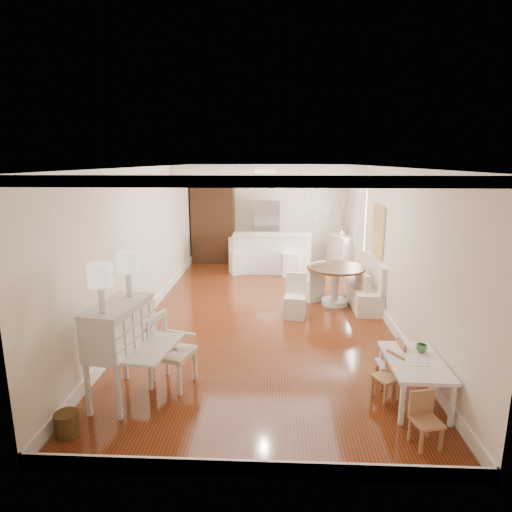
# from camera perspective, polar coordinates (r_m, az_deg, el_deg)

# --- Properties ---
(room) EXTENTS (9.00, 9.04, 2.82)m
(room) POSITION_cam_1_polar(r_m,az_deg,el_deg) (8.33, 1.61, 6.21)
(room) COLOR maroon
(room) RESTS_ON ground
(secretary_bureau) EXTENTS (1.11, 1.13, 1.24)m
(secretary_bureau) POSITION_cam_1_polar(r_m,az_deg,el_deg) (5.63, -17.60, -12.04)
(secretary_bureau) COLOR beige
(secretary_bureau) RESTS_ON ground
(gustavian_armchair) EXTENTS (0.68, 0.68, 0.95)m
(gustavian_armchair) POSITION_cam_1_polar(r_m,az_deg,el_deg) (5.83, -11.09, -12.35)
(gustavian_armchair) COLOR silver
(gustavian_armchair) RESTS_ON ground
(wicker_basket) EXTENTS (0.34, 0.34, 0.26)m
(wicker_basket) POSITION_cam_1_polar(r_m,az_deg,el_deg) (5.37, -23.91, -19.79)
(wicker_basket) COLOR #4E3718
(wicker_basket) RESTS_ON ground
(kids_table) EXTENTS (0.67, 1.10, 0.55)m
(kids_table) POSITION_cam_1_polar(r_m,az_deg,el_deg) (5.79, 20.27, -15.34)
(kids_table) COLOR white
(kids_table) RESTS_ON ground
(kids_chair_a) EXTENTS (0.39, 0.39, 0.59)m
(kids_chair_a) POSITION_cam_1_polar(r_m,az_deg,el_deg) (5.74, 17.00, -15.12)
(kids_chair_a) COLOR tan
(kids_chair_a) RESTS_ON ground
(kids_chair_b) EXTENTS (0.32, 0.32, 0.64)m
(kids_chair_b) POSITION_cam_1_polar(r_m,az_deg,el_deg) (6.02, 17.41, -13.53)
(kids_chair_b) COLOR #A8704C
(kids_chair_b) RESTS_ON ground
(kids_chair_c) EXTENTS (0.34, 0.34, 0.58)m
(kids_chair_c) POSITION_cam_1_polar(r_m,az_deg,el_deg) (5.05, 21.80, -19.72)
(kids_chair_c) COLOR #A4714A
(kids_chair_c) RESTS_ON ground
(banquette) EXTENTS (0.52, 1.60, 0.98)m
(banquette) POSITION_cam_1_polar(r_m,az_deg,el_deg) (8.98, 14.14, -3.42)
(banquette) COLOR silver
(banquette) RESTS_ON ground
(dining_table) EXTENTS (1.56, 1.56, 0.80)m
(dining_table) POSITION_cam_1_polar(r_m,az_deg,el_deg) (8.93, 10.50, -3.92)
(dining_table) COLOR #4A2C18
(dining_table) RESTS_ON ground
(slip_chair_near) EXTENTS (0.45, 0.46, 0.83)m
(slip_chair_near) POSITION_cam_1_polar(r_m,az_deg,el_deg) (8.11, 5.25, -5.35)
(slip_chair_near) COLOR white
(slip_chair_near) RESTS_ON ground
(slip_chair_far) EXTENTS (0.58, 0.59, 0.87)m
(slip_chair_far) POSITION_cam_1_polar(r_m,az_deg,el_deg) (9.15, 7.39, -3.19)
(slip_chair_far) COLOR white
(slip_chair_far) RESTS_ON ground
(breakfast_counter) EXTENTS (2.05, 0.65, 1.03)m
(breakfast_counter) POSITION_cam_1_polar(r_m,az_deg,el_deg) (11.31, 2.13, 0.40)
(breakfast_counter) COLOR white
(breakfast_counter) RESTS_ON ground
(bar_stool_left) EXTENTS (0.49, 0.49, 0.95)m
(bar_stool_left) POSITION_cam_1_polar(r_m,az_deg,el_deg) (11.16, -2.47, 0.00)
(bar_stool_left) COLOR white
(bar_stool_left) RESTS_ON ground
(bar_stool_right) EXTENTS (0.45, 0.45, 0.96)m
(bar_stool_right) POSITION_cam_1_polar(r_m,az_deg,el_deg) (10.99, 4.42, -0.18)
(bar_stool_right) COLOR white
(bar_stool_right) RESTS_ON ground
(pantry_cabinet) EXTENTS (1.20, 0.60, 2.30)m
(pantry_cabinet) POSITION_cam_1_polar(r_m,az_deg,el_deg) (12.39, -5.71, 4.41)
(pantry_cabinet) COLOR #381E11
(pantry_cabinet) RESTS_ON ground
(fridge) EXTENTS (0.75, 0.65, 1.80)m
(fridge) POSITION_cam_1_polar(r_m,az_deg,el_deg) (12.27, 3.13, 3.19)
(fridge) COLOR silver
(fridge) RESTS_ON ground
(sideboard) EXTENTS (0.71, 1.06, 0.93)m
(sideboard) POSITION_cam_1_polar(r_m,az_deg,el_deg) (11.85, 11.38, 0.47)
(sideboard) COLOR silver
(sideboard) RESTS_ON ground
(pencil_cup) EXTENTS (0.16, 0.16, 0.11)m
(pencil_cup) POSITION_cam_1_polar(r_m,az_deg,el_deg) (5.89, 21.19, -11.39)
(pencil_cup) COLOR #518A50
(pencil_cup) RESTS_ON kids_table
(branch_vase) EXTENTS (0.18, 0.18, 0.17)m
(branch_vase) POSITION_cam_1_polar(r_m,az_deg,el_deg) (11.73, 11.39, 3.09)
(branch_vase) COLOR white
(branch_vase) RESTS_ON sideboard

